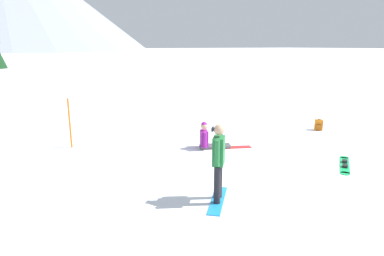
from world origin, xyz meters
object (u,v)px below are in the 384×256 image
object	(u,v)px
snowboarder_foreground	(218,161)
backpack_orange	(319,125)
snowboarder_midground	(209,139)
trail_marker_pole	(70,123)
loose_snowboard_near_right	(345,165)

from	to	relation	value
snowboarder_foreground	backpack_orange	xyz separation A→B (m)	(7.35, 3.42, -0.73)
snowboarder_foreground	snowboarder_midground	distance (m)	4.09
snowboarder_midground	trail_marker_pole	world-z (taller)	trail_marker_pole
snowboarder_midground	trail_marker_pole	bearing A→B (deg)	148.80
snowboarder_foreground	loose_snowboard_near_right	bearing A→B (deg)	1.05
backpack_orange	loose_snowboard_near_right	bearing A→B (deg)	-130.03
backpack_orange	snowboarder_midground	bearing A→B (deg)	179.10
snowboarder_foreground	trail_marker_pole	bearing A→B (deg)	108.99
loose_snowboard_near_right	backpack_orange	bearing A→B (deg)	49.97
loose_snowboard_near_right	trail_marker_pole	distance (m)	8.88
backpack_orange	trail_marker_pole	size ratio (longest dim) A/B	0.28
loose_snowboard_near_right	snowboarder_midground	bearing A→B (deg)	126.64
loose_snowboard_near_right	trail_marker_pole	size ratio (longest dim) A/B	0.90
snowboarder_foreground	trail_marker_pole	distance (m)	6.31
snowboarder_foreground	snowboarder_midground	world-z (taller)	snowboarder_foreground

